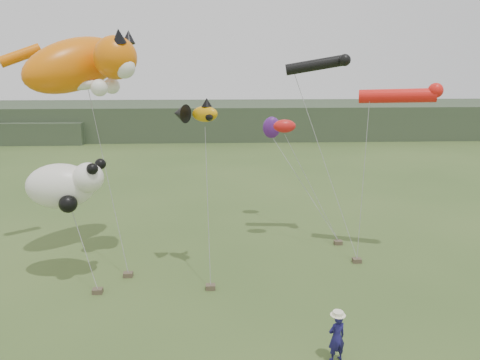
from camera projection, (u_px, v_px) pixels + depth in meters
ground at (283, 337)px, 16.20m from camera, size 120.00×120.00×0.00m
headland at (212, 120)px, 58.83m from camera, size 90.00×13.00×4.00m
festival_attendant at (337, 337)px, 14.74m from camera, size 0.69×0.56×1.63m
sandbag_anchors at (234, 269)px, 21.16m from camera, size 11.92×5.11×0.21m
cat_kite at (83, 64)px, 20.84m from camera, size 6.65×5.44×3.42m
fish_kite at (196, 113)px, 19.58m from camera, size 2.21×1.46×1.06m
tube_kites at (370, 82)px, 21.93m from camera, size 6.80×3.35×2.27m
panda_kite at (65, 185)px, 19.61m from camera, size 3.36×2.17×2.09m
misc_kites at (276, 127)px, 25.58m from camera, size 1.32×4.21×1.52m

